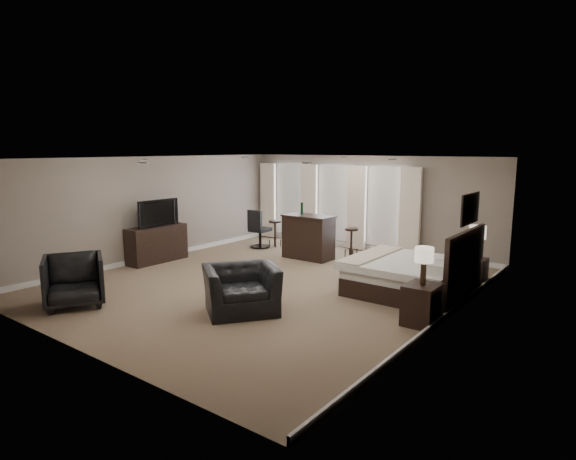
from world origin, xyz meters
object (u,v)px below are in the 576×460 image
Objects in this scene: bed at (407,259)px; lamp_far at (477,242)px; lamp_near at (424,266)px; dresser at (157,244)px; desk_chair at (260,229)px; bar_stool_left at (275,233)px; bar_stool_right at (351,242)px; nightstand_far at (475,271)px; tv at (156,223)px; armchair_near at (241,281)px; bar_counter at (308,237)px; armchair_far at (74,278)px; nightstand_near at (422,304)px.

bed reaches higher than lamp_far.
lamp_near is 6.94m from dresser.
bar_stool_left is at bearing -122.69° from desk_chair.
bar_stool_right is at bearing 4.24° from bar_stool_left.
dresser is at bearing -136.40° from bar_stool_right.
nightstand_far is 0.62m from lamp_far.
tv is at bearing 0.00° from dresser.
bar_counter is (-1.39, 4.05, 0.03)m from armchair_near.
bar_stool_right is at bearing 43.60° from dresser.
tv is at bearing -158.56° from lamp_far.
desk_chair reaches higher than dresser.
bar_counter is (1.21, 5.62, 0.06)m from armchair_far.
bar_stool_right is at bearing 12.72° from armchair_far.
bar_counter reaches higher than tv.
armchair_far is at bearing -151.73° from nightstand_near.
bar_counter is at bearing -177.90° from nightstand_far.
nightstand_near is 3.03m from armchair_near.
lamp_near is at bearing -27.84° from armchair_near.
bed reaches higher than armchair_near.
nightstand_near is 1.20× the size of nightstand_far.
nightstand_near is at bearing -90.00° from lamp_far.
bar_stool_right is (-3.34, 3.59, -0.58)m from lamp_near.
armchair_far reaches higher than nightstand_far.
lamp_near is 6.92m from tv.
bar_counter is (-3.23, 1.30, -0.11)m from bed.
nightstand_far is 3.41m from bar_stool_right.
bar_stool_left is at bearing 33.59° from armchair_far.
dresser is 4.94m from bar_stool_right.
lamp_far is at bearing 58.46° from bed.
desk_chair is (0.94, 2.85, 0.10)m from dresser.
nightstand_near is 4.90m from bar_stool_right.
desk_chair is at bearing 178.70° from nightstand_far.
armchair_near is at bearing -123.73° from bed.
desk_chair is (-3.26, 4.34, 0.01)m from armchair_near.
lamp_far is 0.53× the size of bar_counter.
bar_stool_right is at bearing 47.19° from bar_counter.
bar_counter is 1.18× the size of desk_chair.
bar_counter is at bearing 146.29° from lamp_near.
armchair_near is at bearing -122.99° from nightstand_far.
armchair_far is at bearing -135.82° from bed.
dresser is (-6.92, 0.18, 0.12)m from nightstand_near.
tv reaches higher than dresser.
tv is (-6.92, -2.72, 0.09)m from lamp_far.
nightstand_near reaches higher than nightstand_far.
armchair_near is at bearing -154.50° from lamp_near.
armchair_near is 5.60m from bar_stool_left.
bar_stool_right is (-3.34, 3.59, 0.05)m from nightstand_near.
bar_stool_left is (-5.74, 0.51, 0.11)m from nightstand_far.
bar_stool_right is (2.40, 0.18, -0.00)m from bar_stool_left.
armchair_far is 1.34× the size of bar_stool_left.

